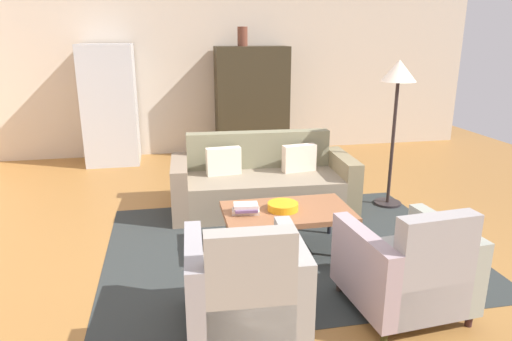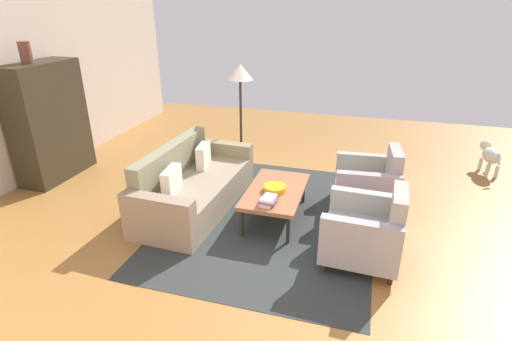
{
  "view_description": "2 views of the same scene",
  "coord_description": "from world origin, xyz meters",
  "px_view_note": "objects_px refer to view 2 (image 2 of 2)",
  "views": [
    {
      "loc": [
        -0.9,
        -3.79,
        2.01
      ],
      "look_at": [
        -0.03,
        0.62,
        0.66
      ],
      "focal_mm": 32.28,
      "sensor_mm": 36.0,
      "label": 1
    },
    {
      "loc": [
        -4.23,
        -0.91,
        2.65
      ],
      "look_at": [
        0.18,
        0.36,
        0.64
      ],
      "focal_mm": 27.65,
      "sensor_mm": 36.0,
      "label": 2
    }
  ],
  "objects_px": {
    "book_stack": "(268,200)",
    "floor_lamp": "(240,82)",
    "dog": "(490,155)",
    "coffee_table": "(276,192)",
    "vase_tall": "(25,53)",
    "armchair_right": "(371,186)",
    "cabinet": "(49,122)",
    "fruit_bowl": "(275,188)",
    "armchair_left": "(368,233)",
    "couch": "(191,187)"
  },
  "relations": [
    {
      "from": "fruit_bowl",
      "to": "floor_lamp",
      "type": "xyz_separation_m",
      "value": [
        1.57,
        0.96,
        0.99
      ]
    },
    {
      "from": "fruit_bowl",
      "to": "floor_lamp",
      "type": "relative_size",
      "value": 0.17
    },
    {
      "from": "coffee_table",
      "to": "armchair_left",
      "type": "bearing_deg",
      "value": -117.35
    },
    {
      "from": "armchair_left",
      "to": "book_stack",
      "type": "xyz_separation_m",
      "value": [
        0.21,
        1.16,
        0.12
      ]
    },
    {
      "from": "armchair_left",
      "to": "armchair_right",
      "type": "relative_size",
      "value": 1.0
    },
    {
      "from": "couch",
      "to": "cabinet",
      "type": "bearing_deg",
      "value": -95.38
    },
    {
      "from": "armchair_right",
      "to": "armchair_left",
      "type": "bearing_deg",
      "value": 175.19
    },
    {
      "from": "fruit_bowl",
      "to": "vase_tall",
      "type": "height_order",
      "value": "vase_tall"
    },
    {
      "from": "couch",
      "to": "dog",
      "type": "bearing_deg",
      "value": 122.3
    },
    {
      "from": "armchair_left",
      "to": "dog",
      "type": "height_order",
      "value": "armchair_left"
    },
    {
      "from": "armchair_left",
      "to": "cabinet",
      "type": "distance_m",
      "value": 4.99
    },
    {
      "from": "floor_lamp",
      "to": "dog",
      "type": "xyz_separation_m",
      "value": [
        0.88,
        -3.98,
        -1.13
      ]
    },
    {
      "from": "book_stack",
      "to": "floor_lamp",
      "type": "height_order",
      "value": "floor_lamp"
    },
    {
      "from": "couch",
      "to": "fruit_bowl",
      "type": "bearing_deg",
      "value": 90.26
    },
    {
      "from": "vase_tall",
      "to": "floor_lamp",
      "type": "relative_size",
      "value": 0.18
    },
    {
      "from": "coffee_table",
      "to": "floor_lamp",
      "type": "height_order",
      "value": "floor_lamp"
    },
    {
      "from": "couch",
      "to": "armchair_left",
      "type": "distance_m",
      "value": 2.43
    },
    {
      "from": "floor_lamp",
      "to": "dog",
      "type": "height_order",
      "value": "floor_lamp"
    },
    {
      "from": "fruit_bowl",
      "to": "floor_lamp",
      "type": "bearing_deg",
      "value": 31.49
    },
    {
      "from": "couch",
      "to": "fruit_bowl",
      "type": "distance_m",
      "value": 1.2
    },
    {
      "from": "book_stack",
      "to": "dog",
      "type": "distance_m",
      "value": 4.11
    },
    {
      "from": "fruit_bowl",
      "to": "floor_lamp",
      "type": "distance_m",
      "value": 2.09
    },
    {
      "from": "floor_lamp",
      "to": "dog",
      "type": "bearing_deg",
      "value": -77.54
    },
    {
      "from": "coffee_table",
      "to": "dog",
      "type": "xyz_separation_m",
      "value": [
        2.4,
        -3.02,
        -0.07
      ]
    },
    {
      "from": "vase_tall",
      "to": "cabinet",
      "type": "bearing_deg",
      "value": 1.81
    },
    {
      "from": "cabinet",
      "to": "vase_tall",
      "type": "distance_m",
      "value": 1.06
    },
    {
      "from": "coffee_table",
      "to": "armchair_left",
      "type": "distance_m",
      "value": 1.31
    },
    {
      "from": "coffee_table",
      "to": "dog",
      "type": "height_order",
      "value": "dog"
    },
    {
      "from": "fruit_bowl",
      "to": "vase_tall",
      "type": "distance_m",
      "value": 3.99
    },
    {
      "from": "coffee_table",
      "to": "floor_lamp",
      "type": "bearing_deg",
      "value": 32.22
    },
    {
      "from": "couch",
      "to": "floor_lamp",
      "type": "bearing_deg",
      "value": 174.15
    },
    {
      "from": "coffee_table",
      "to": "vase_tall",
      "type": "relative_size",
      "value": 3.96
    },
    {
      "from": "couch",
      "to": "coffee_table",
      "type": "bearing_deg",
      "value": 92.38
    },
    {
      "from": "armchair_right",
      "to": "cabinet",
      "type": "xyz_separation_m",
      "value": [
        -0.25,
        4.86,
        0.56
      ]
    },
    {
      "from": "book_stack",
      "to": "armchair_right",
      "type": "bearing_deg",
      "value": -49.1
    },
    {
      "from": "couch",
      "to": "vase_tall",
      "type": "bearing_deg",
      "value": -92.01
    },
    {
      "from": "armchair_right",
      "to": "cabinet",
      "type": "height_order",
      "value": "cabinet"
    },
    {
      "from": "coffee_table",
      "to": "armchair_left",
      "type": "xyz_separation_m",
      "value": [
        -0.6,
        -1.17,
        -0.04
      ]
    },
    {
      "from": "book_stack",
      "to": "couch",
      "type": "bearing_deg",
      "value": 71.39
    },
    {
      "from": "armchair_left",
      "to": "fruit_bowl",
      "type": "relative_size",
      "value": 3.05
    },
    {
      "from": "coffee_table",
      "to": "fruit_bowl",
      "type": "xyz_separation_m",
      "value": [
        -0.04,
        -0.0,
        0.07
      ]
    },
    {
      "from": "fruit_bowl",
      "to": "dog",
      "type": "distance_m",
      "value": 3.89
    },
    {
      "from": "coffee_table",
      "to": "cabinet",
      "type": "bearing_deg",
      "value": 84.52
    },
    {
      "from": "coffee_table",
      "to": "dog",
      "type": "distance_m",
      "value": 3.86
    },
    {
      "from": "couch",
      "to": "armchair_left",
      "type": "bearing_deg",
      "value": 78.1
    },
    {
      "from": "fruit_bowl",
      "to": "armchair_right",
      "type": "bearing_deg",
      "value": -60.88
    },
    {
      "from": "couch",
      "to": "cabinet",
      "type": "height_order",
      "value": "cabinet"
    },
    {
      "from": "coffee_table",
      "to": "cabinet",
      "type": "distance_m",
      "value": 3.75
    },
    {
      "from": "cabinet",
      "to": "dog",
      "type": "bearing_deg",
      "value": -73.02
    },
    {
      "from": "armchair_left",
      "to": "fruit_bowl",
      "type": "height_order",
      "value": "armchair_left"
    }
  ]
}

